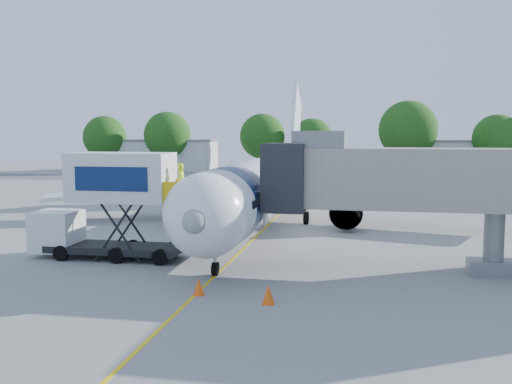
% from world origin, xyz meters
% --- Properties ---
extents(ground, '(160.00, 160.00, 0.00)m').
position_xyz_m(ground, '(0.00, 0.00, 0.00)').
color(ground, gray).
rests_on(ground, ground).
extents(guidance_line, '(0.15, 70.00, 0.01)m').
position_xyz_m(guidance_line, '(0.00, 0.00, 0.01)').
color(guidance_line, yellow).
rests_on(guidance_line, ground).
extents(taxiway_strip, '(120.00, 10.00, 0.01)m').
position_xyz_m(taxiway_strip, '(0.00, 42.00, 0.00)').
color(taxiway_strip, '#59595B').
rests_on(taxiway_strip, ground).
extents(aircraft, '(34.17, 37.73, 11.35)m').
position_xyz_m(aircraft, '(0.00, 4.12, 2.95)').
color(aircraft, white).
rests_on(aircraft, ground).
extents(jet_bridge, '(13.90, 3.20, 6.60)m').
position_xyz_m(jet_bridge, '(7.99, -7.00, 4.34)').
color(jet_bridge, '#A19B8A').
rests_on(jet_bridge, ground).
extents(catering_hiloader, '(8.50, 2.44, 5.50)m').
position_xyz_m(catering_hiloader, '(-6.26, -7.00, 2.76)').
color(catering_hiloader, black).
rests_on(catering_hiloader, ground).
extents(ground_tug, '(4.38, 3.28, 1.57)m').
position_xyz_m(ground_tug, '(-0.18, -18.22, 0.82)').
color(ground_tug, silver).
rests_on(ground_tug, ground).
extents(safety_cone_a, '(0.48, 0.48, 0.76)m').
position_xyz_m(safety_cone_a, '(3.10, -13.31, 0.36)').
color(safety_cone_a, '#FF590D').
rests_on(safety_cone_a, ground).
extents(safety_cone_b, '(0.44, 0.44, 0.70)m').
position_xyz_m(safety_cone_b, '(0.15, -12.65, 0.33)').
color(safety_cone_b, '#FF590D').
rests_on(safety_cone_b, ground).
extents(outbuilding_left, '(18.40, 8.40, 5.30)m').
position_xyz_m(outbuilding_left, '(-28.00, 60.00, 2.66)').
color(outbuilding_left, silver).
rests_on(outbuilding_left, ground).
extents(outbuilding_right, '(16.40, 7.40, 5.30)m').
position_xyz_m(outbuilding_right, '(22.00, 62.00, 2.66)').
color(outbuilding_right, silver).
rests_on(outbuilding_right, ground).
extents(tree_a, '(7.30, 7.30, 9.31)m').
position_xyz_m(tree_a, '(-36.93, 56.67, 5.65)').
color(tree_a, '#382314').
rests_on(tree_a, ground).
extents(tree_b, '(7.81, 7.81, 9.95)m').
position_xyz_m(tree_b, '(-25.72, 56.61, 6.04)').
color(tree_b, '#382314').
rests_on(tree_b, ground).
extents(tree_c, '(7.57, 7.57, 9.65)m').
position_xyz_m(tree_c, '(-10.24, 60.02, 5.85)').
color(tree_c, '#382314').
rests_on(tree_c, ground).
extents(tree_d, '(6.91, 6.91, 8.81)m').
position_xyz_m(tree_d, '(-1.89, 59.38, 5.35)').
color(tree_d, '#382314').
rests_on(tree_d, ground).
extents(tree_e, '(8.90, 8.90, 11.35)m').
position_xyz_m(tree_e, '(13.09, 55.90, 6.89)').
color(tree_e, '#382314').
rests_on(tree_e, ground).
extents(tree_f, '(7.26, 7.26, 9.26)m').
position_xyz_m(tree_f, '(26.40, 58.18, 5.62)').
color(tree_f, '#382314').
rests_on(tree_f, ground).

